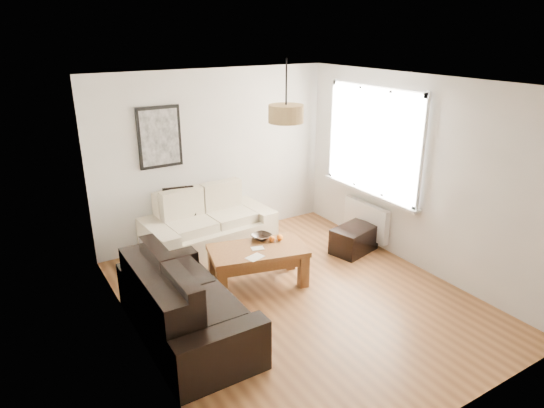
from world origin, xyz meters
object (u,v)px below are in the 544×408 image
sofa_leather (186,300)px  coffee_table (258,266)px  loveseat_cream (208,223)px  ottoman (354,239)px

sofa_leather → coffee_table: sofa_leather is taller
loveseat_cream → coffee_table: size_ratio=1.49×
sofa_leather → coffee_table: bearing=-65.5°
loveseat_cream → sofa_leather: 2.05m
coffee_table → ottoman: bearing=2.1°
sofa_leather → ottoman: size_ratio=2.90×
loveseat_cream → coffee_table: 1.23m
ottoman → sofa_leather: bearing=-168.0°
sofa_leather → ottoman: sofa_leather is taller
coffee_table → ottoman: (1.68, 0.06, -0.06)m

